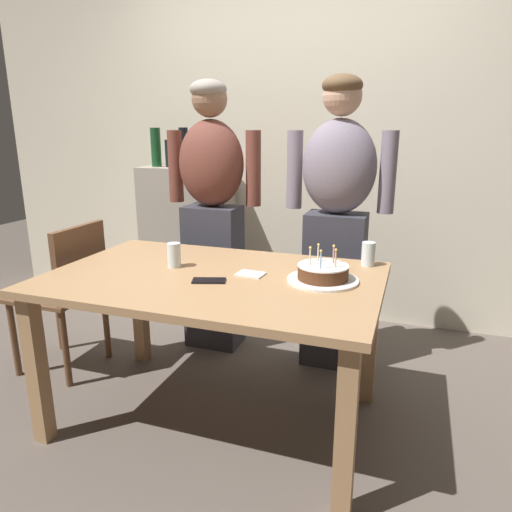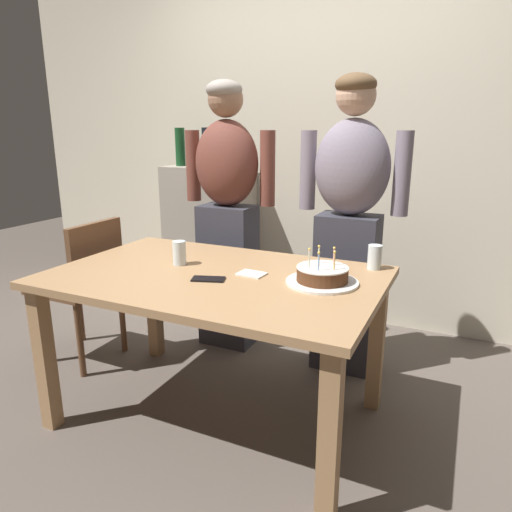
{
  "view_description": "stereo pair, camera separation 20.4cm",
  "coord_description": "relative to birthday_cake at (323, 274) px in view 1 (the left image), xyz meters",
  "views": [
    {
      "loc": [
        0.84,
        -1.83,
        1.38
      ],
      "look_at": [
        0.19,
        0.03,
        0.84
      ],
      "focal_mm": 32.54,
      "sensor_mm": 36.0,
      "label": 1
    },
    {
      "loc": [
        1.03,
        -1.75,
        1.38
      ],
      "look_at": [
        0.19,
        0.03,
        0.84
      ],
      "focal_mm": 32.54,
      "sensor_mm": 36.0,
      "label": 2
    }
  ],
  "objects": [
    {
      "name": "cell_phone",
      "position": [
        -0.47,
        -0.17,
        -0.03
      ],
      "size": [
        0.16,
        0.11,
        0.01
      ],
      "primitive_type": "cube",
      "rotation": [
        0.0,
        0.0,
        0.32
      ],
      "color": "black",
      "rests_on": "dining_table"
    },
    {
      "name": "back_wall",
      "position": [
        -0.49,
        1.47,
        0.53
      ],
      "size": [
        5.2,
        0.1,
        2.6
      ],
      "primitive_type": "cube",
      "color": "beige",
      "rests_on": "ground_plane"
    },
    {
      "name": "dining_chair",
      "position": [
        -1.47,
        0.1,
        -0.26
      ],
      "size": [
        0.42,
        0.42,
        0.87
      ],
      "rotation": [
        0.0,
        0.0,
        -1.57
      ],
      "color": "brown",
      "rests_on": "ground_plane"
    },
    {
      "name": "birthday_cake",
      "position": [
        0.0,
        0.0,
        0.0
      ],
      "size": [
        0.31,
        0.31,
        0.16
      ],
      "color": "white",
      "rests_on": "dining_table"
    },
    {
      "name": "person_man_bearded",
      "position": [
        -0.84,
        0.69,
        0.1
      ],
      "size": [
        0.61,
        0.27,
        1.66
      ],
      "rotation": [
        0.0,
        0.0,
        3.14
      ],
      "color": "#33333D",
      "rests_on": "ground_plane"
    },
    {
      "name": "water_glass_far",
      "position": [
        -0.72,
        -0.02,
        0.03
      ],
      "size": [
        0.07,
        0.07,
        0.12
      ],
      "primitive_type": "cylinder",
      "color": "silver",
      "rests_on": "dining_table"
    },
    {
      "name": "shelf_cabinet",
      "position": [
        -1.31,
        1.25,
        -0.2
      ],
      "size": [
        0.7,
        0.3,
        1.39
      ],
      "color": "#9E9384",
      "rests_on": "ground_plane"
    },
    {
      "name": "dining_table",
      "position": [
        -0.49,
        -0.08,
        -0.13
      ],
      "size": [
        1.5,
        0.96,
        0.74
      ],
      "color": "#A37A51",
      "rests_on": "ground_plane"
    },
    {
      "name": "napkin_stack",
      "position": [
        -0.33,
        -0.02,
        -0.03
      ],
      "size": [
        0.13,
        0.1,
        0.01
      ],
      "primitive_type": "cube",
      "rotation": [
        0.0,
        0.0,
        -0.08
      ],
      "color": "white",
      "rests_on": "dining_table"
    },
    {
      "name": "ground_plane",
      "position": [
        -0.49,
        -0.08,
        -0.77
      ],
      "size": [
        10.0,
        10.0,
        0.0
      ],
      "primitive_type": "plane",
      "color": "#564C44"
    },
    {
      "name": "person_woman_cardigan",
      "position": [
        -0.06,
        0.69,
        0.1
      ],
      "size": [
        0.61,
        0.27,
        1.66
      ],
      "rotation": [
        0.0,
        0.0,
        3.14
      ],
      "color": "#33333D",
      "rests_on": "ground_plane"
    },
    {
      "name": "water_glass_near",
      "position": [
        0.16,
        0.31,
        0.02
      ],
      "size": [
        0.07,
        0.07,
        0.12
      ],
      "primitive_type": "cylinder",
      "color": "silver",
      "rests_on": "dining_table"
    }
  ]
}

